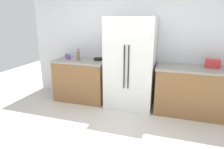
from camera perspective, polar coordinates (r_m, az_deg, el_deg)
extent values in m
plane|color=beige|center=(3.04, -3.49, -20.23)|extent=(9.50, 9.50, 0.00)
cube|color=silver|center=(4.31, 5.60, 12.17)|extent=(4.75, 0.10, 3.02)
cube|color=olive|center=(4.48, -8.74, -1.78)|extent=(1.14, 0.65, 0.88)
cube|color=gray|center=(4.37, -9.00, 3.98)|extent=(1.17, 0.68, 0.04)
cube|color=olive|center=(4.07, 23.48, -4.81)|extent=(1.52, 0.65, 0.88)
cube|color=gray|center=(3.94, 24.21, 1.46)|extent=(1.55, 0.68, 0.04)
cube|color=white|center=(3.98, 5.37, 3.24)|extent=(0.96, 0.67, 1.84)
cylinder|color=#262628|center=(3.66, 3.57, 2.14)|extent=(0.02, 0.02, 0.83)
cylinder|color=#262628|center=(3.64, 4.79, 2.05)|extent=(0.02, 0.02, 0.83)
cube|color=red|center=(4.05, 27.33, 2.88)|extent=(0.24, 0.15, 0.16)
cylinder|color=brown|center=(4.33, -9.85, 5.32)|extent=(0.07, 0.07, 0.18)
cylinder|color=brown|center=(4.31, -9.92, 6.82)|extent=(0.03, 0.03, 0.05)
cylinder|color=#333338|center=(4.31, -9.94, 7.25)|extent=(0.04, 0.04, 0.02)
cylinder|color=purple|center=(4.47, -12.61, 5.01)|extent=(0.09, 0.09, 0.10)
cylinder|color=teal|center=(4.68, -13.06, 5.41)|extent=(0.09, 0.09, 0.09)
cylinder|color=black|center=(4.29, -3.99, 4.55)|extent=(0.20, 0.20, 0.05)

